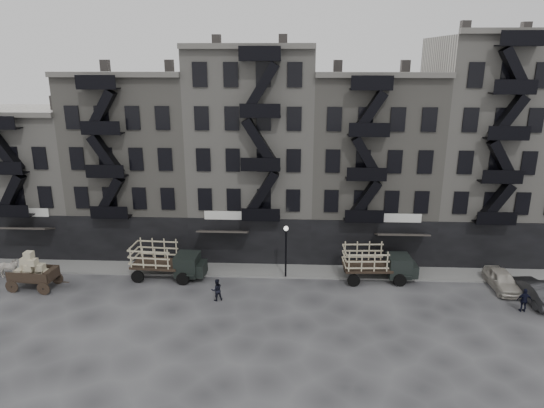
{
  "coord_description": "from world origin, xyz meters",
  "views": [
    {
      "loc": [
        3.59,
        -31.66,
        16.58
      ],
      "look_at": [
        1.88,
        4.0,
        5.58
      ],
      "focal_mm": 32.0,
      "sensor_mm": 36.0,
      "label": 1
    }
  ],
  "objects_px": {
    "stake_truck_west": "(166,259)",
    "horse": "(7,269)",
    "wagon": "(31,268)",
    "car_east": "(502,280)",
    "pedestrian_mid": "(217,290)",
    "stake_truck_east": "(378,261)",
    "car_far": "(535,291)",
    "policeman": "(524,300)"
  },
  "relations": [
    {
      "from": "wagon",
      "to": "car_east",
      "type": "distance_m",
      "value": 34.66
    },
    {
      "from": "car_east",
      "to": "stake_truck_west",
      "type": "bearing_deg",
      "value": 177.55
    },
    {
      "from": "car_far",
      "to": "stake_truck_east",
      "type": "bearing_deg",
      "value": -20.45
    },
    {
      "from": "stake_truck_east",
      "to": "car_far",
      "type": "distance_m",
      "value": 10.96
    },
    {
      "from": "policeman",
      "to": "horse",
      "type": "bearing_deg",
      "value": -3.7
    },
    {
      "from": "car_far",
      "to": "pedestrian_mid",
      "type": "xyz_separation_m",
      "value": [
        -22.33,
        -1.02,
        0.05
      ]
    },
    {
      "from": "horse",
      "to": "pedestrian_mid",
      "type": "bearing_deg",
      "value": -107.74
    },
    {
      "from": "car_east",
      "to": "wagon",
      "type": "bearing_deg",
      "value": -178.33
    },
    {
      "from": "wagon",
      "to": "pedestrian_mid",
      "type": "distance_m",
      "value": 13.94
    },
    {
      "from": "stake_truck_west",
      "to": "car_far",
      "type": "distance_m",
      "value": 26.87
    },
    {
      "from": "horse",
      "to": "car_east",
      "type": "distance_m",
      "value": 37.49
    },
    {
      "from": "horse",
      "to": "stake_truck_west",
      "type": "bearing_deg",
      "value": -95.36
    },
    {
      "from": "stake_truck_east",
      "to": "wagon",
      "type": "bearing_deg",
      "value": -177.0
    },
    {
      "from": "stake_truck_west",
      "to": "car_east",
      "type": "bearing_deg",
      "value": 2.28
    },
    {
      "from": "wagon",
      "to": "stake_truck_west",
      "type": "height_order",
      "value": "wagon"
    },
    {
      "from": "stake_truck_west",
      "to": "car_far",
      "type": "xyz_separation_m",
      "value": [
        26.75,
        -2.39,
        -0.85
      ]
    },
    {
      "from": "stake_truck_east",
      "to": "car_far",
      "type": "xyz_separation_m",
      "value": [
        10.57,
        -2.77,
        -0.83
      ]
    },
    {
      "from": "stake_truck_east",
      "to": "car_east",
      "type": "relative_size",
      "value": 1.37
    },
    {
      "from": "stake_truck_east",
      "to": "policeman",
      "type": "bearing_deg",
      "value": -28.39
    },
    {
      "from": "wagon",
      "to": "stake_truck_east",
      "type": "xyz_separation_m",
      "value": [
        25.62,
        2.62,
        -0.08
      ]
    },
    {
      "from": "car_far",
      "to": "policeman",
      "type": "relative_size",
      "value": 2.75
    },
    {
      "from": "wagon",
      "to": "pedestrian_mid",
      "type": "height_order",
      "value": "wagon"
    },
    {
      "from": "horse",
      "to": "pedestrian_mid",
      "type": "distance_m",
      "value": 16.96
    },
    {
      "from": "car_east",
      "to": "pedestrian_mid",
      "type": "relative_size",
      "value": 2.54
    },
    {
      "from": "stake_truck_east",
      "to": "stake_truck_west",
      "type": "bearing_deg",
      "value": 178.48
    },
    {
      "from": "wagon",
      "to": "car_east",
      "type": "xyz_separation_m",
      "value": [
        34.61,
        1.59,
        -0.96
      ]
    },
    {
      "from": "stake_truck_west",
      "to": "horse",
      "type": "bearing_deg",
      "value": -173.25
    },
    {
      "from": "horse",
      "to": "stake_truck_west",
      "type": "distance_m",
      "value": 12.36
    },
    {
      "from": "policeman",
      "to": "stake_truck_east",
      "type": "bearing_deg",
      "value": -24.17
    },
    {
      "from": "car_east",
      "to": "policeman",
      "type": "relative_size",
      "value": 2.45
    },
    {
      "from": "wagon",
      "to": "pedestrian_mid",
      "type": "xyz_separation_m",
      "value": [
        13.86,
        -1.16,
        -0.86
      ]
    },
    {
      "from": "policeman",
      "to": "wagon",
      "type": "bearing_deg",
      "value": -1.49
    },
    {
      "from": "car_far",
      "to": "pedestrian_mid",
      "type": "relative_size",
      "value": 2.85
    },
    {
      "from": "stake_truck_east",
      "to": "pedestrian_mid",
      "type": "height_order",
      "value": "stake_truck_east"
    },
    {
      "from": "stake_truck_west",
      "to": "policeman",
      "type": "distance_m",
      "value": 25.62
    },
    {
      "from": "car_east",
      "to": "policeman",
      "type": "xyz_separation_m",
      "value": [
        0.12,
        -3.34,
        0.14
      ]
    },
    {
      "from": "pedestrian_mid",
      "to": "horse",
      "type": "bearing_deg",
      "value": -33.11
    },
    {
      "from": "car_far",
      "to": "pedestrian_mid",
      "type": "bearing_deg",
      "value": -3.19
    },
    {
      "from": "wagon",
      "to": "car_far",
      "type": "distance_m",
      "value": 36.2
    },
    {
      "from": "policeman",
      "to": "stake_truck_west",
      "type": "bearing_deg",
      "value": -7.58
    },
    {
      "from": "horse",
      "to": "stake_truck_east",
      "type": "distance_m",
      "value": 28.52
    },
    {
      "from": "car_far",
      "to": "horse",
      "type": "bearing_deg",
      "value": -8.36
    }
  ]
}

